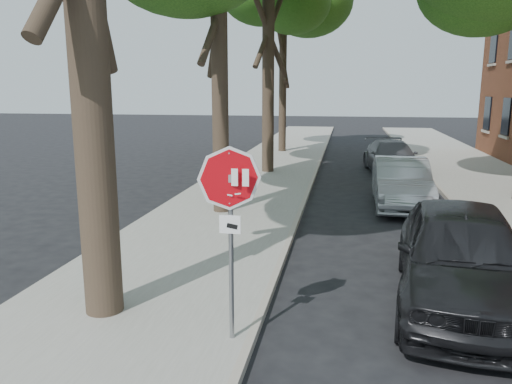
% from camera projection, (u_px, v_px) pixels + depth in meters
% --- Properties ---
extents(ground, '(120.00, 120.00, 0.00)m').
position_uv_depth(ground, '(283.00, 350.00, 6.66)').
color(ground, black).
rests_on(ground, ground).
extents(sidewalk_left, '(4.00, 55.00, 0.12)m').
position_uv_depth(sidewalk_left, '(257.00, 181.00, 18.65)').
color(sidewalk_left, gray).
rests_on(sidewalk_left, ground).
extents(sidewalk_right, '(4.00, 55.00, 0.12)m').
position_uv_depth(sidewalk_right, '(499.00, 189.00, 17.17)').
color(sidewalk_right, gray).
rests_on(sidewalk_right, ground).
extents(curb_left, '(0.12, 55.00, 0.13)m').
position_uv_depth(curb_left, '(312.00, 183.00, 18.29)').
color(curb_left, '#9E9384').
rests_on(curb_left, ground).
extents(curb_right, '(0.12, 55.00, 0.13)m').
position_uv_depth(curb_right, '(437.00, 187.00, 17.53)').
color(curb_right, '#9E9384').
rests_on(curb_right, ground).
extents(stop_sign, '(0.76, 0.34, 2.61)m').
position_uv_depth(stop_sign, '(230.00, 207.00, 6.36)').
color(stop_sign, gray).
rests_on(stop_sign, sidewalk_left).
extents(tree_far, '(5.29, 4.91, 9.33)m').
position_uv_depth(tree_far, '(283.00, 15.00, 26.03)').
color(tree_far, black).
rests_on(tree_far, sidewalk_left).
extents(car_a, '(2.48, 5.02, 1.64)m').
position_uv_depth(car_a, '(461.00, 256.00, 7.94)').
color(car_a, black).
rests_on(car_a, ground).
extents(car_b, '(1.54, 4.34, 1.43)m').
position_uv_depth(car_b, '(401.00, 183.00, 14.72)').
color(car_b, '#96999D').
rests_on(car_b, ground).
extents(car_c, '(2.31, 4.78, 1.34)m').
position_uv_depth(car_c, '(391.00, 157.00, 20.53)').
color(car_c, '#4D4D52').
rests_on(car_c, ground).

